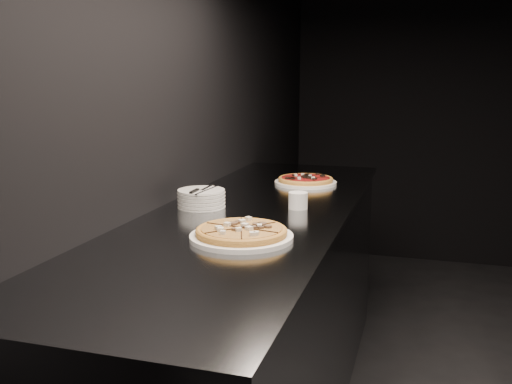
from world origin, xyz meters
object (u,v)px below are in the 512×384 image
(cutlery, at_px, (202,190))
(ramekin, at_px, (298,200))
(pizza_tomato, at_px, (306,180))
(plate_stack, at_px, (201,198))
(counter, at_px, (253,320))
(pizza_mushroom, at_px, (241,233))

(cutlery, height_order, ramekin, cutlery)
(cutlery, bearing_deg, ramekin, 13.41)
(pizza_tomato, xyz_separation_m, cutlery, (-0.29, -0.62, 0.05))
(plate_stack, xyz_separation_m, ramekin, (0.38, 0.08, -0.00))
(counter, xyz_separation_m, pizza_tomato, (0.08, 0.60, 0.48))
(pizza_mushroom, distance_m, pizza_tomato, 1.01)
(cutlery, xyz_separation_m, ramekin, (0.37, 0.09, -0.04))
(ramekin, bearing_deg, pizza_tomato, 98.63)
(pizza_mushroom, relative_size, pizza_tomato, 1.16)
(ramekin, bearing_deg, pizza_mushroom, -99.25)
(pizza_tomato, distance_m, cutlery, 0.69)
(counter, xyz_separation_m, ramekin, (0.17, 0.07, 0.49))
(pizza_tomato, bearing_deg, plate_stack, -115.91)
(pizza_mushroom, height_order, pizza_tomato, pizza_mushroom)
(pizza_mushroom, bearing_deg, plate_stack, 126.80)
(pizza_tomato, distance_m, plate_stack, 0.68)
(plate_stack, relative_size, cutlery, 0.94)
(counter, height_order, cutlery, cutlery)
(counter, relative_size, pizza_tomato, 8.15)
(counter, distance_m, pizza_mushroom, 0.64)
(counter, distance_m, plate_stack, 0.54)
(counter, distance_m, pizza_tomato, 0.77)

